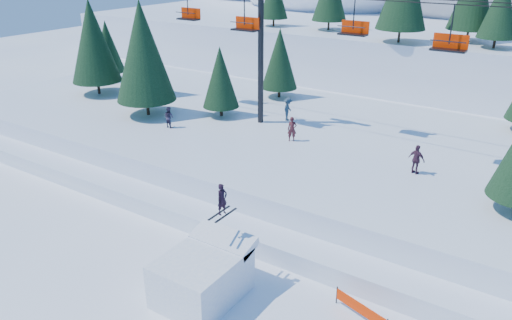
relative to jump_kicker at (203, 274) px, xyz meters
The scene contains 8 objects.
ground 2.08m from the jump_kicker, 41.03° to the right, with size 160.00×160.00×0.00m, color white.
mid_shelf 16.93m from the jump_kicker, 85.66° to the left, with size 70.00×22.00×2.50m, color white.
berm 7.03m from the jump_kicker, 79.46° to the left, with size 70.00×6.00×1.10m, color white.
jump_kicker is the anchor object (origin of this frame).
chairlift 19.01m from the jump_kicker, 79.99° to the left, with size 46.00×3.21×10.28m.
conifer_stand 18.28m from the jump_kicker, 84.55° to the left, with size 63.34×17.48×9.20m.
distant_skiers 16.18m from the jump_kicker, 106.07° to the left, with size 19.42×7.43×1.85m.
banner_near 7.29m from the jump_kicker, 20.53° to the left, with size 2.74×0.88×0.90m.
Camera 1 is at (11.34, -13.63, 15.15)m, focal length 35.00 mm.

